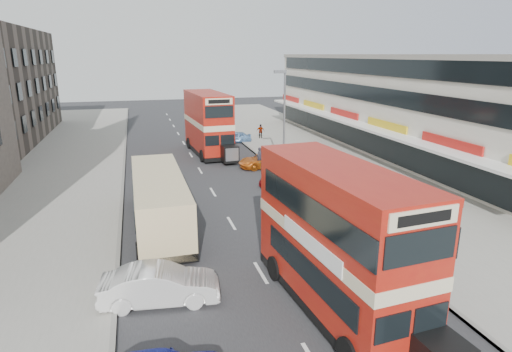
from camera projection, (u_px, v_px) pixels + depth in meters
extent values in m
plane|color=#28282B|center=(275.00, 296.00, 17.14)|extent=(160.00, 160.00, 0.00)
cube|color=#28282B|center=(200.00, 171.00, 35.67)|extent=(12.00, 90.00, 0.01)
cube|color=gray|center=(333.00, 161.00, 38.76)|extent=(12.00, 90.00, 0.15)
cube|color=gray|center=(42.00, 181.00, 32.54)|extent=(12.00, 90.00, 0.15)
cube|color=gray|center=(123.00, 175.00, 34.07)|extent=(0.20, 90.00, 0.16)
cube|color=gray|center=(270.00, 165.00, 37.23)|extent=(0.20, 90.00, 0.16)
cube|color=beige|center=(402.00, 106.00, 41.48)|extent=(8.00, 46.00, 9.00)
cube|color=black|center=(362.00, 138.00, 41.22)|extent=(0.10, 44.00, 2.40)
cube|color=gray|center=(406.00, 56.00, 40.23)|extent=(8.20, 46.20, 0.40)
cube|color=white|center=(355.00, 123.00, 40.62)|extent=(1.80, 44.00, 0.20)
cylinder|color=slate|center=(284.00, 123.00, 34.44)|extent=(0.16, 0.16, 8.00)
cube|color=slate|center=(280.00, 72.00, 33.25)|extent=(1.00, 0.20, 0.25)
cube|color=black|center=(333.00, 297.00, 16.39)|extent=(3.34, 8.62, 0.37)
cube|color=maroon|center=(334.00, 267.00, 16.05)|extent=(3.32, 8.62, 2.32)
cube|color=beige|center=(336.00, 235.00, 15.69)|extent=(3.37, 8.66, 0.47)
cube|color=maroon|center=(338.00, 202.00, 15.35)|extent=(3.32, 8.62, 2.21)
cube|color=maroon|center=(340.00, 170.00, 15.02)|extent=(3.34, 8.64, 0.26)
cube|color=black|center=(208.00, 149.00, 41.88)|extent=(3.40, 9.05, 0.39)
cube|color=maroon|center=(208.00, 136.00, 41.52)|extent=(3.38, 9.05, 2.44)
cube|color=beige|center=(208.00, 121.00, 41.14)|extent=(3.43, 9.10, 0.50)
cube|color=maroon|center=(207.00, 107.00, 40.78)|extent=(3.38, 9.05, 2.33)
cube|color=maroon|center=(207.00, 94.00, 40.44)|extent=(3.40, 9.07, 0.28)
cube|color=black|center=(230.00, 154.00, 37.31)|extent=(1.43, 1.42, 1.44)
cube|color=black|center=(160.00, 220.00, 23.96)|extent=(2.75, 10.46, 0.42)
cube|color=#CEB785|center=(159.00, 199.00, 23.64)|extent=(2.73, 10.46, 2.71)
imported|color=silver|center=(160.00, 285.00, 16.54)|extent=(4.69, 2.11, 1.49)
imported|color=maroon|center=(286.00, 178.00, 31.49)|extent=(4.28, 2.13, 1.19)
imported|color=#CB5D14|center=(264.00, 160.00, 36.55)|extent=(4.55, 2.50, 1.21)
imported|color=#5F8DBE|center=(235.00, 137.00, 46.91)|extent=(3.66, 1.85, 1.20)
imported|color=gray|center=(320.00, 165.00, 33.30)|extent=(0.78, 0.73, 1.75)
imported|color=gray|center=(260.00, 131.00, 48.58)|extent=(0.98, 0.59, 1.56)
imported|color=gray|center=(260.00, 165.00, 35.76)|extent=(0.73, 1.58, 0.80)
imported|color=black|center=(260.00, 157.00, 35.56)|extent=(0.61, 0.44, 1.56)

